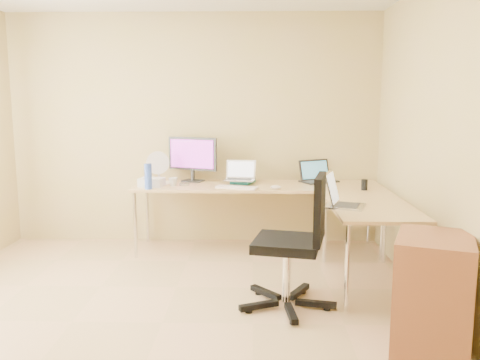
{
  "coord_description": "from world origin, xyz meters",
  "views": [
    {
      "loc": [
        0.67,
        -3.49,
        1.63
      ],
      "look_at": [
        0.55,
        1.1,
        0.9
      ],
      "focal_mm": 37.62,
      "sensor_mm": 36.0,
      "label": 1
    }
  ],
  "objects_px": {
    "desk_main": "(258,218)",
    "desk_fan": "(159,168)",
    "laptop_black": "(319,171)",
    "desk_return": "(369,244)",
    "mug": "(173,182)",
    "keyboard": "(237,187)",
    "laptop_return": "(346,193)",
    "laptop_center": "(240,171)",
    "monitor": "(193,159)",
    "water_bottle": "(148,176)",
    "cabinet": "(432,296)",
    "office_chair": "(287,246)"
  },
  "relations": [
    {
      "from": "desk_main",
      "to": "desk_fan",
      "type": "xyz_separation_m",
      "value": [
        -1.09,
        0.12,
        0.52
      ]
    },
    {
      "from": "desk_main",
      "to": "laptop_black",
      "type": "height_order",
      "value": "laptop_black"
    },
    {
      "from": "desk_return",
      "to": "mug",
      "type": "height_order",
      "value": "mug"
    },
    {
      "from": "keyboard",
      "to": "laptop_return",
      "type": "bearing_deg",
      "value": -24.33
    },
    {
      "from": "laptop_center",
      "to": "laptop_return",
      "type": "bearing_deg",
      "value": -40.95
    },
    {
      "from": "monitor",
      "to": "mug",
      "type": "xyz_separation_m",
      "value": [
        -0.17,
        -0.32,
        -0.2
      ]
    },
    {
      "from": "desk_return",
      "to": "mug",
      "type": "bearing_deg",
      "value": 154.82
    },
    {
      "from": "laptop_black",
      "to": "desk_main",
      "type": "bearing_deg",
      "value": 167.8
    },
    {
      "from": "desk_main",
      "to": "laptop_black",
      "type": "relative_size",
      "value": 6.81
    },
    {
      "from": "desk_fan",
      "to": "keyboard",
      "type": "bearing_deg",
      "value": -32.1
    },
    {
      "from": "monitor",
      "to": "desk_fan",
      "type": "relative_size",
      "value": 1.84
    },
    {
      "from": "laptop_black",
      "to": "keyboard",
      "type": "distance_m",
      "value": 1.01
    },
    {
      "from": "laptop_black",
      "to": "water_bottle",
      "type": "xyz_separation_m",
      "value": [
        -1.81,
        -0.5,
        0.01
      ]
    },
    {
      "from": "desk_return",
      "to": "water_bottle",
      "type": "relative_size",
      "value": 4.94
    },
    {
      "from": "desk_main",
      "to": "monitor",
      "type": "distance_m",
      "value": 0.97
    },
    {
      "from": "desk_main",
      "to": "cabinet",
      "type": "distance_m",
      "value": 2.45
    },
    {
      "from": "desk_fan",
      "to": "office_chair",
      "type": "height_order",
      "value": "desk_fan"
    },
    {
      "from": "desk_main",
      "to": "laptop_center",
      "type": "bearing_deg",
      "value": 177.99
    },
    {
      "from": "desk_main",
      "to": "office_chair",
      "type": "height_order",
      "value": "office_chair"
    },
    {
      "from": "desk_main",
      "to": "desk_fan",
      "type": "bearing_deg",
      "value": 173.72
    },
    {
      "from": "desk_return",
      "to": "water_bottle",
      "type": "bearing_deg",
      "value": 161.51
    },
    {
      "from": "laptop_return",
      "to": "keyboard",
      "type": "bearing_deg",
      "value": 66.66
    },
    {
      "from": "desk_main",
      "to": "mug",
      "type": "height_order",
      "value": "mug"
    },
    {
      "from": "desk_fan",
      "to": "laptop_center",
      "type": "bearing_deg",
      "value": -17.17
    },
    {
      "from": "laptop_black",
      "to": "water_bottle",
      "type": "height_order",
      "value": "water_bottle"
    },
    {
      "from": "desk_main",
      "to": "desk_return",
      "type": "xyz_separation_m",
      "value": [
        0.98,
        -1.0,
        0.0
      ]
    },
    {
      "from": "laptop_return",
      "to": "monitor",
      "type": "bearing_deg",
      "value": 67.34
    },
    {
      "from": "cabinet",
      "to": "monitor",
      "type": "bearing_deg",
      "value": 148.3
    },
    {
      "from": "laptop_center",
      "to": "keyboard",
      "type": "bearing_deg",
      "value": -86.34
    },
    {
      "from": "desk_return",
      "to": "keyboard",
      "type": "relative_size",
      "value": 2.99
    },
    {
      "from": "water_bottle",
      "to": "laptop_center",
      "type": "bearing_deg",
      "value": 18.17
    },
    {
      "from": "laptop_return",
      "to": "office_chair",
      "type": "distance_m",
      "value": 0.75
    },
    {
      "from": "mug",
      "to": "office_chair",
      "type": "height_order",
      "value": "office_chair"
    },
    {
      "from": "laptop_return",
      "to": "office_chair",
      "type": "bearing_deg",
      "value": 146.77
    },
    {
      "from": "monitor",
      "to": "laptop_black",
      "type": "height_order",
      "value": "monitor"
    },
    {
      "from": "laptop_return",
      "to": "water_bottle",
      "type": "bearing_deg",
      "value": 85.56
    },
    {
      "from": "laptop_black",
      "to": "mug",
      "type": "height_order",
      "value": "laptop_black"
    },
    {
      "from": "laptop_black",
      "to": "water_bottle",
      "type": "relative_size",
      "value": 1.48
    },
    {
      "from": "laptop_black",
      "to": "mug",
      "type": "distance_m",
      "value": 1.61
    },
    {
      "from": "laptop_center",
      "to": "cabinet",
      "type": "xyz_separation_m",
      "value": [
        1.32,
        -2.18,
        -0.52
      ]
    },
    {
      "from": "laptop_black",
      "to": "laptop_return",
      "type": "relative_size",
      "value": 1.06
    },
    {
      "from": "monitor",
      "to": "keyboard",
      "type": "bearing_deg",
      "value": -19.43
    },
    {
      "from": "laptop_black",
      "to": "laptop_return",
      "type": "distance_m",
      "value": 1.32
    },
    {
      "from": "desk_fan",
      "to": "cabinet",
      "type": "relative_size",
      "value": 0.4
    },
    {
      "from": "desk_fan",
      "to": "cabinet",
      "type": "distance_m",
      "value": 3.24
    },
    {
      "from": "monitor",
      "to": "desk_fan",
      "type": "bearing_deg",
      "value": -146.46
    },
    {
      "from": "mug",
      "to": "desk_fan",
      "type": "bearing_deg",
      "value": 129.22
    },
    {
      "from": "desk_return",
      "to": "laptop_center",
      "type": "relative_size",
      "value": 4.02
    },
    {
      "from": "laptop_black",
      "to": "cabinet",
      "type": "relative_size",
      "value": 0.48
    },
    {
      "from": "monitor",
      "to": "water_bottle",
      "type": "height_order",
      "value": "monitor"
    }
  ]
}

